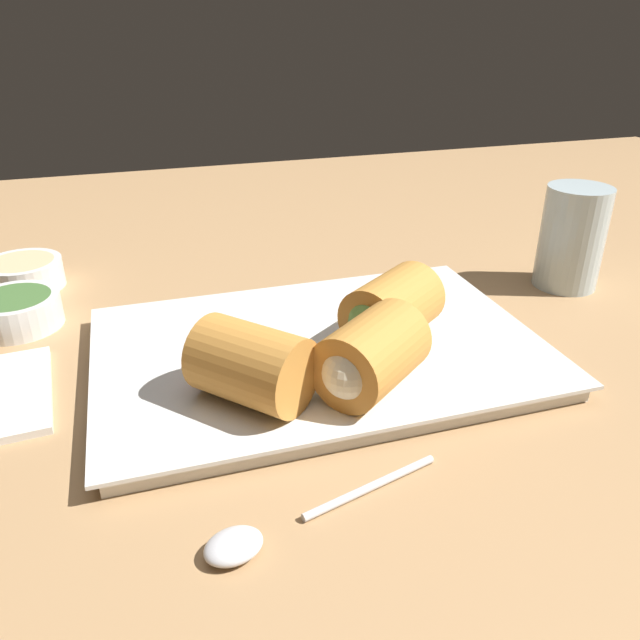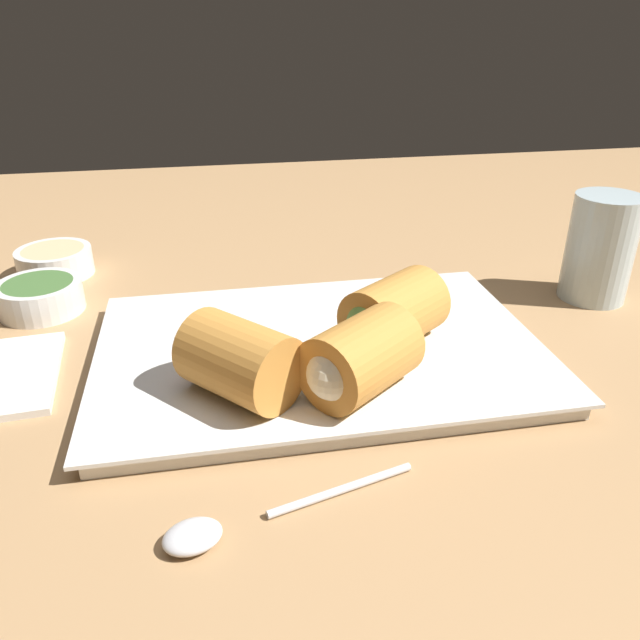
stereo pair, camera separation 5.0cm
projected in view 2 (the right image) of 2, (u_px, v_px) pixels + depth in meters
The scene contains 9 objects.
table_surface at pixel (359, 366), 51.34cm from camera, with size 180.00×140.00×2.00cm.
serving_plate at pixel (320, 352), 49.84cm from camera, with size 34.94×23.82×1.50cm.
roll_front_left at pixel (391, 313), 48.31cm from camera, with size 9.27×8.82×5.45cm.
roll_front_right at pixel (357, 359), 42.07cm from camera, with size 9.26×8.89×5.45cm.
roll_back_left at pixel (235, 358), 42.24cm from camera, with size 9.06×9.22×5.45cm.
dipping_bowl_near at pixel (40, 296), 57.64cm from camera, with size 7.64×7.64×2.84cm.
dipping_bowl_far at pixel (55, 261), 65.45cm from camera, with size 7.64×7.64×2.84cm.
spoon at pixel (226, 526), 33.66cm from camera, with size 15.06×5.46×1.12cm.
drinking_glass at pixel (600, 248), 58.79cm from camera, with size 6.21×6.21×10.14cm.
Camera 2 is at (-11.28, -42.68, 27.68)cm, focal length 35.00 mm.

